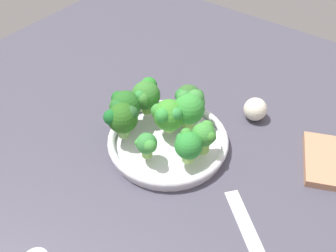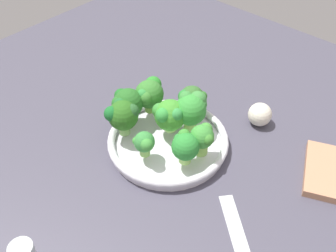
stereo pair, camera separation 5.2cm
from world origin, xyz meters
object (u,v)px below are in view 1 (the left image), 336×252
broccoli_floret_1 (146,95)px  garlic_bulb (255,109)px  broccoli_floret_0 (125,105)px  broccoli_floret_2 (167,114)px  broccoli_floret_7 (188,145)px  bowl (168,141)px  broccoli_floret_3 (147,145)px  broccoli_floret_5 (205,135)px  broccoli_floret_4 (190,98)px  broccoli_floret_8 (190,107)px  broccoli_floret_6 (122,117)px

broccoli_floret_1 → garlic_bulb: broccoli_floret_1 is taller
broccoli_floret_0 → garlic_bulb: (20.34, 20.69, -4.80)cm
broccoli_floret_2 → broccoli_floret_7: (8.42, -4.49, -0.13)cm
garlic_bulb → bowl: bearing=-118.6°
bowl → broccoli_floret_0: broccoli_floret_0 is taller
broccoli_floret_3 → broccoli_floret_5: (7.89, 8.09, 0.79)cm
bowl → broccoli_floret_5: 9.74cm
broccoli_floret_0 → broccoli_floret_5: broccoli_floret_0 is taller
broccoli_floret_4 → broccoli_floret_7: (7.63, -11.63, -0.32)cm
broccoli_floret_7 → bowl: bearing=158.3°
broccoli_floret_8 → broccoli_floret_3: bearing=-95.8°
garlic_bulb → broccoli_floret_6: bearing=-126.8°
broccoli_floret_5 → broccoli_floret_7: 4.09cm
bowl → broccoli_floret_6: size_ratio=3.20×
broccoli_floret_1 → broccoli_floret_2: (6.98, -1.80, -0.72)cm
bowl → broccoli_floret_5: broccoli_floret_5 is taller
broccoli_floret_5 → broccoli_floret_8: broccoli_floret_8 is taller
broccoli_floret_4 → garlic_bulb: broccoli_floret_4 is taller
broccoli_floret_5 → broccoli_floret_8: bearing=145.2°
broccoli_floret_4 → broccoli_floret_3: bearing=-86.6°
bowl → broccoli_floret_8: 8.67cm
broccoli_floret_1 → broccoli_floret_6: broccoli_floret_6 is taller
broccoli_floret_1 → broccoli_floret_7: bearing=-22.2°
broccoli_floret_4 → broccoli_floret_8: size_ratio=0.87×
broccoli_floret_3 → broccoli_floret_8: bearing=84.2°
broccoli_floret_7 → garlic_bulb: (3.60, 21.71, -4.05)cm
bowl → broccoli_floret_7: (6.75, -2.69, 5.25)cm
broccoli_floret_1 → broccoli_floret_4: bearing=34.5°
broccoli_floret_2 → broccoli_floret_8: (3.03, 4.00, 0.91)cm
broccoli_floret_6 → broccoli_floret_8: size_ratio=0.99×
broccoli_floret_6 → broccoli_floret_7: (14.46, 2.44, -1.04)cm
broccoli_floret_7 → broccoli_floret_8: 10.11cm
broccoli_floret_5 → broccoli_floret_0: bearing=-170.9°
broccoli_floret_1 → garlic_bulb: (19.01, 15.42, -4.90)cm
broccoli_floret_2 → broccoli_floret_5: size_ratio=1.07×
broccoli_floret_3 → garlic_bulb: (10.28, 25.91, -3.48)cm
broccoli_floret_6 → broccoli_floret_4: bearing=64.1°
broccoli_floret_8 → broccoli_floret_0: bearing=-146.6°
broccoli_floret_5 → garlic_bulb: (2.38, 17.82, -4.27)cm
broccoli_floret_8 → broccoli_floret_4: bearing=125.5°
broccoli_floret_3 → broccoli_floret_1: bearing=129.8°
broccoli_floret_6 → broccoli_floret_7: 14.70cm
broccoli_floret_1 → broccoli_floret_2: 7.25cm
bowl → broccoli_floret_2: bearing=132.9°
bowl → broccoli_floret_4: 10.57cm
broccoli_floret_1 → broccoli_floret_2: broccoli_floret_1 is taller
broccoli_floret_3 → broccoli_floret_6: bearing=167.3°
broccoli_floret_4 → broccoli_floret_5: 11.75cm
broccoli_floret_2 → garlic_bulb: broccoli_floret_2 is taller
broccoli_floret_0 → broccoli_floret_4: broccoli_floret_0 is taller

